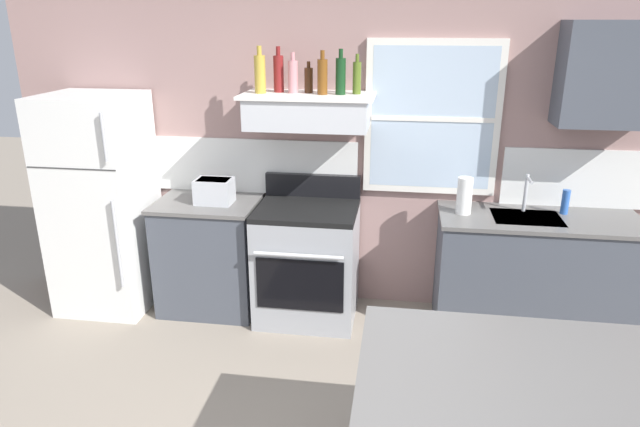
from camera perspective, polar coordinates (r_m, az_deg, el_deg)
The scene contains 18 objects.
back_wall at distance 4.43m, azimuth 3.03°, elevation 7.37°, with size 5.40×0.11×2.70m.
refrigerator at distance 4.79m, azimuth -21.24°, elevation 0.90°, with size 0.70×0.72×1.73m.
counter_left_of_stove at distance 4.63m, azimuth -11.04°, elevation -4.09°, with size 0.79×0.63×0.91m.
toaster at distance 4.39m, azimuth -10.67°, elevation 2.29°, with size 0.30×0.20×0.19m.
stove_range at distance 4.40m, azimuth -1.30°, elevation -4.87°, with size 0.76×0.69×1.09m.
range_hood_shelf at distance 4.16m, azimuth -1.19°, elevation 10.40°, with size 0.96×0.52×0.24m.
bottle_champagne_gold_foil at distance 4.17m, azimuth -6.11°, elevation 13.93°, with size 0.08×0.08×0.33m.
bottle_red_label_wine at distance 4.22m, azimuth -4.22°, elevation 14.01°, with size 0.07×0.07×0.32m.
bottle_rose_pink at distance 4.16m, azimuth -2.76°, elevation 13.74°, with size 0.07×0.07×0.29m.
bottle_brown_stout at distance 4.17m, azimuth -1.16°, elevation 13.40°, with size 0.06×0.06×0.22m.
bottle_amber_wine at distance 4.08m, azimuth 0.25°, elevation 13.76°, with size 0.07×0.07×0.30m.
bottle_dark_green_wine at distance 4.08m, azimuth 2.10°, elevation 13.81°, with size 0.07×0.07×0.31m.
bottle_olive_oil_square at distance 4.11m, azimuth 3.76°, elevation 13.62°, with size 0.06×0.06×0.28m.
counter_right_with_sink at distance 4.50m, azimuth 20.77°, elevation -5.77°, with size 1.43×0.63×0.91m.
sink_faucet at distance 4.35m, azimuth 20.21°, elevation 2.33°, with size 0.03×0.17×0.28m.
paper_towel_roll at distance 4.20m, azimuth 14.43°, elevation 1.77°, with size 0.11×0.11×0.27m, color white.
dish_soap_bottle at distance 4.45m, azimuth 23.61°, elevation 1.08°, with size 0.06×0.06×0.18m, color blue.
upper_cabinet_right at distance 4.37m, azimuth 27.28°, elevation 12.41°, with size 0.64×0.32×0.70m.
Camera 1 is at (0.44, -2.09, 2.26)m, focal length 31.57 mm.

